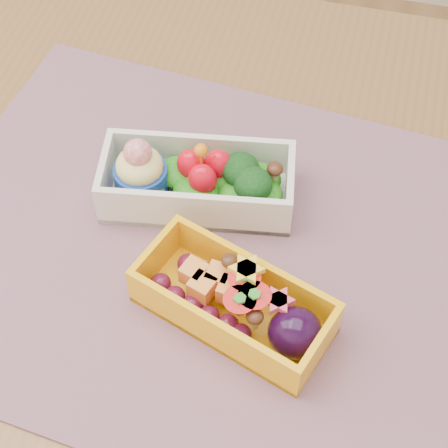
% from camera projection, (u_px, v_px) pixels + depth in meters
% --- Properties ---
extents(table, '(1.20, 0.80, 0.75)m').
position_uv_depth(table, '(201.00, 291.00, 0.80)').
color(table, brown).
rests_on(table, ground).
extents(placemat, '(0.61, 0.50, 0.00)m').
position_uv_depth(placemat, '(215.00, 251.00, 0.71)').
color(placemat, '#8A5F65').
rests_on(placemat, table).
extents(bento_white, '(0.20, 0.11, 0.08)m').
position_uv_depth(bento_white, '(196.00, 181.00, 0.72)').
color(bento_white, silver).
rests_on(bento_white, placemat).
extents(bento_yellow, '(0.19, 0.13, 0.06)m').
position_uv_depth(bento_yellow, '(237.00, 303.00, 0.64)').
color(bento_yellow, '#FFB00D').
rests_on(bento_yellow, placemat).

